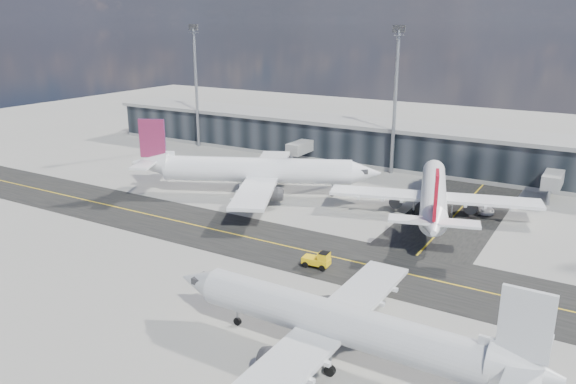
{
  "coord_description": "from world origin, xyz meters",
  "views": [
    {
      "loc": [
        38.29,
        -57.3,
        29.68
      ],
      "look_at": [
        -2.94,
        11.95,
        5.0
      ],
      "focal_mm": 35.0,
      "sensor_mm": 36.0,
      "label": 1
    }
  ],
  "objects_px": {
    "airliner_redtail": "(434,194)",
    "baggage_tug": "(319,260)",
    "airliner_af": "(254,170)",
    "airliner_near": "(341,324)",
    "service_van": "(484,207)"
  },
  "relations": [
    {
      "from": "airliner_redtail",
      "to": "baggage_tug",
      "type": "height_order",
      "value": "airliner_redtail"
    },
    {
      "from": "airliner_near",
      "to": "baggage_tug",
      "type": "xyz_separation_m",
      "value": [
        -10.95,
        16.56,
        -2.53
      ]
    },
    {
      "from": "airliner_af",
      "to": "service_van",
      "type": "relative_size",
      "value": 8.02
    },
    {
      "from": "airliner_redtail",
      "to": "baggage_tug",
      "type": "distance_m",
      "value": 26.85
    },
    {
      "from": "airliner_redtail",
      "to": "service_van",
      "type": "distance_m",
      "value": 9.85
    },
    {
      "from": "airliner_af",
      "to": "airliner_near",
      "type": "relative_size",
      "value": 1.15
    },
    {
      "from": "airliner_af",
      "to": "airliner_redtail",
      "type": "bearing_deg",
      "value": 72.54
    },
    {
      "from": "airliner_af",
      "to": "service_van",
      "type": "height_order",
      "value": "airliner_af"
    },
    {
      "from": "airliner_redtail",
      "to": "airliner_near",
      "type": "bearing_deg",
      "value": -100.68
    },
    {
      "from": "airliner_redtail",
      "to": "service_van",
      "type": "bearing_deg",
      "value": 30.41
    },
    {
      "from": "baggage_tug",
      "to": "service_van",
      "type": "distance_m",
      "value": 35.21
    },
    {
      "from": "airliner_near",
      "to": "airliner_af",
      "type": "bearing_deg",
      "value": 43.08
    },
    {
      "from": "airliner_af",
      "to": "airliner_redtail",
      "type": "relative_size",
      "value": 1.11
    },
    {
      "from": "airliner_af",
      "to": "airliner_near",
      "type": "bearing_deg",
      "value": 17.9
    },
    {
      "from": "airliner_af",
      "to": "airliner_redtail",
      "type": "xyz_separation_m",
      "value": [
        31.08,
        4.01,
        -0.57
      ]
    }
  ]
}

